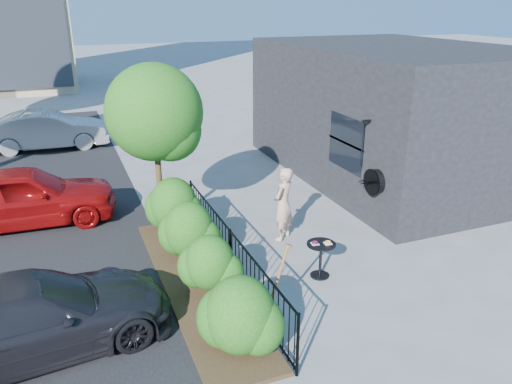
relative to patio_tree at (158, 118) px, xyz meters
name	(u,v)px	position (x,y,z in m)	size (l,w,h in m)	color
ground	(298,265)	(2.24, -2.76, -2.76)	(120.00, 120.00, 0.00)	gray
shop_building	(394,111)	(7.73, 1.74, -0.76)	(6.22, 9.00, 4.00)	black
fence	(231,254)	(0.74, -2.76, -2.20)	(0.05, 6.05, 1.10)	black
planting_bed	(197,284)	(0.04, -2.76, -2.72)	(1.30, 6.00, 0.08)	#382616
shrubs	(200,251)	(0.14, -2.66, -2.06)	(1.10, 5.60, 1.24)	#175313
patio_tree	(158,118)	(0.00, 0.00, 0.00)	(2.20, 2.20, 3.94)	#3F2B19
cafe_table	(321,254)	(2.44, -3.33, -2.25)	(0.59, 0.59, 0.79)	black
woman	(283,204)	(2.46, -1.48, -1.89)	(0.64, 0.42, 1.74)	tan
shovel	(275,289)	(0.98, -4.38, -2.11)	(0.50, 0.19, 1.49)	brown
car_red	(23,196)	(-3.15, 1.63, -2.02)	(1.76, 4.38, 1.49)	#A80E0F
car_silver	(48,130)	(-2.53, 8.73, -2.05)	(1.51, 4.32, 1.42)	#A3A3A7
car_darkgrey	(29,317)	(-2.90, -3.71, -2.12)	(1.80, 4.44, 1.29)	black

